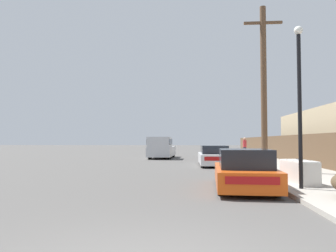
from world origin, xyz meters
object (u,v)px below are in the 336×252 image
Objects in this scene: discarded_fridge at (299,172)px; pickup_truck at (161,148)px; car_parked_mid at (214,156)px; pedestrian at (245,146)px; street_lamp at (299,94)px; parked_sports_car_red at (244,171)px; utility_pole at (264,85)px.

discarded_fridge is 18.45m from pickup_truck.
pedestrian is (3.50, 10.64, 0.42)m from car_parked_mid.
discarded_fridge is 2.72m from street_lamp.
street_lamp is (1.60, -0.48, 2.38)m from parked_sports_car_red.
car_parked_mid is 6.30m from utility_pole.
utility_pole reaches higher than parked_sports_car_red.
pedestrian reaches higher than car_parked_mid.
pedestrian is (1.22, 19.83, 0.50)m from discarded_fridge.
street_lamp is (-0.30, -1.14, 2.45)m from discarded_fridge.
pickup_truck is 14.64m from utility_pole.
pedestrian is (3.13, 20.48, 0.43)m from parked_sports_car_red.
car_parked_mid is at bearing 100.84° from street_lamp.
pedestrian is (1.53, 20.96, -1.95)m from street_lamp.
parked_sports_car_red is 0.74× the size of pickup_truck.
pickup_truck is (-4.46, 17.97, 0.34)m from parked_sports_car_red.
parked_sports_car_red reaches higher than car_parked_mid.
pickup_truck is at bearing 108.18° from street_lamp.
discarded_fridge is 2.01m from parked_sports_car_red.
utility_pole reaches higher than street_lamp.
pedestrian is at bearing 84.02° from parked_sports_car_red.
parked_sports_car_red is 2.91m from street_lamp.
pedestrian is (1.41, 15.39, -3.15)m from utility_pole.
discarded_fridge is 5.75m from utility_pole.
pickup_truck is at bearing 103.24° from discarded_fridge.
discarded_fridge is at bearing 21.68° from parked_sports_car_red.
street_lamp is 2.84× the size of pedestrian.
parked_sports_car_red reaches higher than discarded_fridge.
pedestrian is at bearing -160.05° from pickup_truck.
parked_sports_car_red is at bearing 105.53° from pickup_truck.
parked_sports_car_red is at bearing 163.26° from street_lamp.
street_lamp is 21.11m from pedestrian.
pickup_truck is at bearing 106.63° from parked_sports_car_red.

